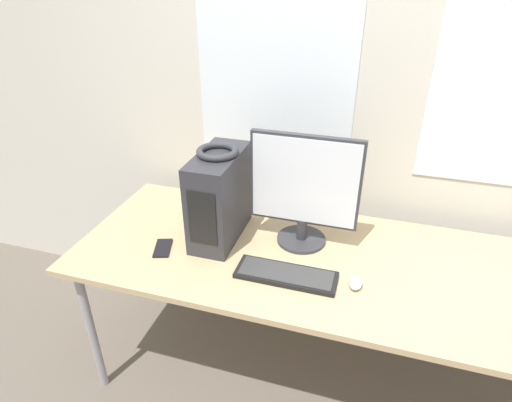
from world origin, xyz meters
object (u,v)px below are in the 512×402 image
Objects in this scene: headphones at (217,152)px; monitor_main at (304,189)px; pc_tower at (219,197)px; cell_phone at (163,248)px; keyboard at (286,275)px; mouse at (356,283)px.

monitor_main reaches higher than headphones.
pc_tower is 0.34m from cell_phone.
keyboard reaches higher than cell_phone.
keyboard is (-0.01, -0.27, -0.26)m from monitor_main.
keyboard is 0.28m from mouse.
cell_phone is (-0.85, 0.00, -0.01)m from mouse.
mouse is at bearing -16.07° from headphones.
keyboard is at bearing -30.10° from headphones.
mouse is 0.60× the size of cell_phone.
headphones is (0.00, 0.00, 0.22)m from pc_tower.
headphones is at bearing 149.90° from keyboard.
keyboard is 4.59× the size of mouse.
headphones is at bearing 163.93° from mouse.
mouse is at bearing 5.56° from keyboard.
monitor_main reaches higher than keyboard.
monitor_main is at bearing 9.57° from pc_tower.
headphones is 0.35× the size of monitor_main.
headphones is at bearing 22.62° from cell_phone.
headphones reaches higher than mouse.
headphones is at bearing -170.56° from monitor_main.
cell_phone is at bearing -138.83° from headphones.
pc_tower is 4.55× the size of mouse.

